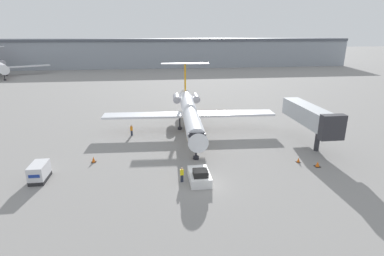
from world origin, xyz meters
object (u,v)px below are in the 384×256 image
object	(u,v)px
worker_near_tug	(182,174)
traffic_cone_mid	(318,164)
luggage_cart	(39,172)
worker_by_wing	(132,130)
jet_bridge	(310,116)
airplane_main	(189,111)
pushback_tug	(199,176)
traffic_cone_right	(298,160)
traffic_cone_left	(93,160)

from	to	relation	value
worker_near_tug	traffic_cone_mid	xyz separation A→B (m)	(17.56, 1.84, -0.61)
worker_near_tug	luggage_cart	bearing A→B (deg)	171.25
worker_by_wing	jet_bridge	distance (m)	28.16
worker_by_wing	airplane_main	bearing A→B (deg)	8.87
pushback_tug	airplane_main	bearing A→B (deg)	86.59
airplane_main	jet_bridge	distance (m)	19.32
traffic_cone_right	traffic_cone_left	bearing A→B (deg)	172.69
traffic_cone_mid	jet_bridge	xyz separation A→B (m)	(2.63, 7.81, 4.12)
traffic_cone_left	luggage_cart	bearing A→B (deg)	-140.08
airplane_main	worker_near_tug	distance (m)	19.05
traffic_cone_right	worker_near_tug	bearing A→B (deg)	-167.74
pushback_tug	jet_bridge	bearing A→B (deg)	28.20
pushback_tug	traffic_cone_right	distance (m)	14.21
airplane_main	traffic_cone_left	world-z (taller)	airplane_main
traffic_cone_left	worker_near_tug	bearing A→B (deg)	-31.83
worker_near_tug	pushback_tug	bearing A→B (deg)	-2.97
pushback_tug	worker_near_tug	distance (m)	2.02
luggage_cart	jet_bridge	distance (m)	37.32
pushback_tug	traffic_cone_left	world-z (taller)	pushback_tug
airplane_main	traffic_cone_right	xyz separation A→B (m)	(12.65, -15.20, -3.17)
worker_near_tug	traffic_cone_mid	distance (m)	17.67
worker_by_wing	traffic_cone_left	world-z (taller)	worker_by_wing
luggage_cart	worker_near_tug	size ratio (longest dim) A/B	1.73
airplane_main	luggage_cart	bearing A→B (deg)	-140.26
worker_by_wing	traffic_cone_right	distance (m)	26.32
luggage_cart	worker_near_tug	world-z (taller)	luggage_cart
pushback_tug	traffic_cone_left	xyz separation A→B (m)	(-13.05, 6.97, -0.28)
worker_by_wing	traffic_cone_left	distance (m)	11.11
airplane_main	traffic_cone_left	distance (m)	18.67
traffic_cone_left	traffic_cone_mid	bearing A→B (deg)	-9.95
traffic_cone_mid	jet_bridge	world-z (taller)	jet_bridge
worker_near_tug	traffic_cone_right	size ratio (longest dim) A/B	2.79
worker_near_tug	traffic_cone_left	size ratio (longest dim) A/B	2.26
traffic_cone_left	traffic_cone_mid	distance (m)	29.06
worker_by_wing	traffic_cone_right	xyz separation A→B (m)	(22.49, -13.66, -0.65)
traffic_cone_mid	traffic_cone_right	bearing A→B (deg)	138.73
airplane_main	luggage_cart	xyz separation A→B (m)	(-19.38, -16.12, -2.45)
luggage_cart	worker_near_tug	distance (m)	16.46
jet_bridge	luggage_cart	bearing A→B (deg)	-168.91
traffic_cone_left	pushback_tug	bearing A→B (deg)	-28.09
luggage_cart	traffic_cone_left	distance (m)	6.83
luggage_cart	worker_by_wing	bearing A→B (deg)	56.82
pushback_tug	jet_bridge	size ratio (longest dim) A/B	0.31
traffic_cone_right	traffic_cone_mid	size ratio (longest dim) A/B	0.91
pushback_tug	traffic_cone_mid	distance (m)	15.69
luggage_cart	worker_by_wing	xyz separation A→B (m)	(9.54, 14.58, -0.07)
pushback_tug	jet_bridge	xyz separation A→B (m)	(18.20, 9.76, 3.80)
airplane_main	worker_near_tug	xyz separation A→B (m)	(-3.11, -18.62, -2.53)
traffic_cone_right	jet_bridge	distance (m)	8.70
pushback_tug	traffic_cone_left	bearing A→B (deg)	151.91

